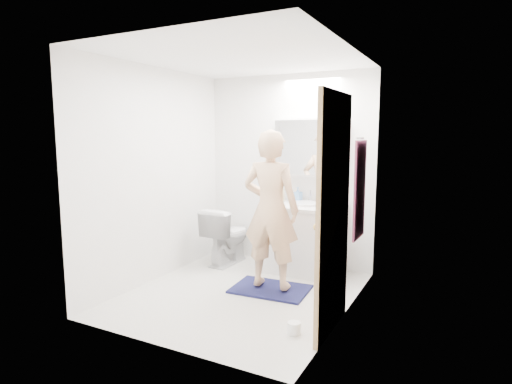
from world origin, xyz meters
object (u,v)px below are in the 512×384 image
Objects in this scene: person at (271,210)px; toilet_paper_roll at (294,328)px; toothbrush_cup at (330,201)px; soap_bottle_a at (281,193)px; medicine_cabinet at (309,147)px; soap_bottle_b at (298,195)px; vanity_cabinet at (303,240)px; toilet at (227,235)px.

toilet_paper_roll is at bearing 122.76° from person.
toilet_paper_roll is (0.60, -0.80, -0.83)m from person.
person is 15.58× the size of toothbrush_cup.
soap_bottle_a is at bearing -76.99° from person.
medicine_cabinet is 1.13m from person.
vanity_cabinet is at bearing -50.32° from soap_bottle_b.
medicine_cabinet reaches higher than toilet_paper_roll.
soap_bottle_a reaches higher than vanity_cabinet.
person is (-0.07, -0.94, -0.62)m from medicine_cabinet.
soap_bottle_a reaches higher than toilet_paper_roll.
person is 15.09× the size of toilet_paper_roll.
toothbrush_cup is (1.27, 0.28, 0.50)m from toilet.
soap_bottle_b is (0.85, 0.30, 0.55)m from toilet.
person is at bearing -94.04° from medicine_cabinet.
toilet is at bearing -161.61° from medicine_cabinet.
toilet is 1.40m from toothbrush_cup.
soap_bottle_b is (-0.12, -0.03, -0.59)m from medicine_cabinet.
vanity_cabinet is 1.13m from medicine_cabinet.
toilet is (-1.00, -0.11, -0.02)m from vanity_cabinet.
toilet is 6.87× the size of toothbrush_cup.
vanity_cabinet is 1.02× the size of medicine_cabinet.
toilet_paper_roll is at bearing -71.76° from vanity_cabinet.
medicine_cabinet is (-0.02, 0.21, 1.11)m from vanity_cabinet.
toilet reaches higher than toilet_paper_roll.
soap_bottle_a is at bearing -169.83° from medicine_cabinet.
toilet is at bearing -160.92° from soap_bottle_b.
soap_bottle_b is (-0.15, 0.18, 0.52)m from vanity_cabinet.
medicine_cabinet reaches higher than soap_bottle_b.
person is 0.92m from soap_bottle_b.
person reaches higher than toilet_paper_roll.
toothbrush_cup reaches higher than toilet.
person is 1.30m from toilet_paper_roll.
toilet_paper_roll is at bearing -69.10° from soap_bottle_b.
soap_bottle_a reaches higher than toilet.
soap_bottle_b reaches higher than toilet.
toothbrush_cup is (0.27, 0.16, 0.48)m from vanity_cabinet.
soap_bottle_a is 2.03× the size of toothbrush_cup.
soap_bottle_b is at bearing 110.90° from toilet_paper_roll.
soap_bottle_b is 1.78× the size of toothbrush_cup.
vanity_cabinet is 1.65m from toilet_paper_roll.
soap_bottle_a is at bearing 117.16° from toilet_paper_roll.
person is 7.66× the size of soap_bottle_a.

